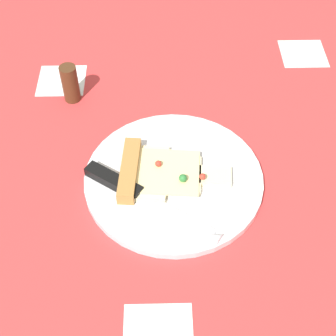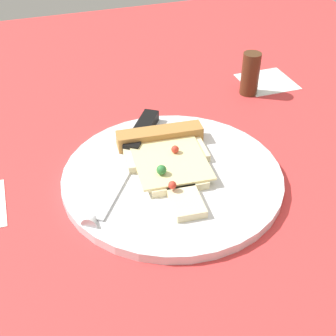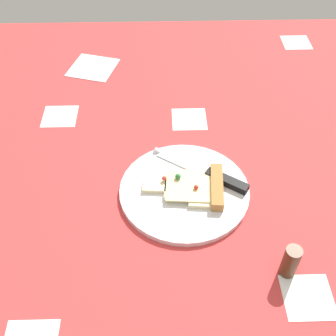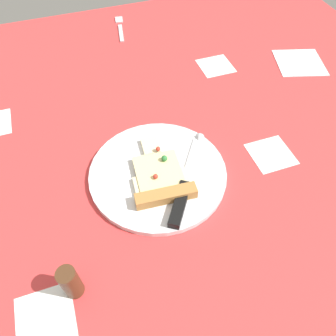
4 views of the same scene
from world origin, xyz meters
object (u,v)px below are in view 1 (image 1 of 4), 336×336
at_px(plate, 174,179).
at_px(knife, 138,195).
at_px(pepper_shaker, 70,83).
at_px(pizza_slice, 157,173).

bearing_deg(plate, knife, -55.03).
height_order(plate, knife, knife).
bearing_deg(knife, pepper_shaker, -118.19).
relative_size(plate, pizza_slice, 1.59).
height_order(knife, pepper_shaker, pepper_shaker).
relative_size(pizza_slice, pepper_shaker, 2.47).
xyz_separation_m(plate, pizza_slice, (-0.00, -0.03, 0.01)).
bearing_deg(plate, pepper_shaker, -138.01).
bearing_deg(pepper_shaker, knife, 27.52).
bearing_deg(pizza_slice, pepper_shaker, -137.38).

